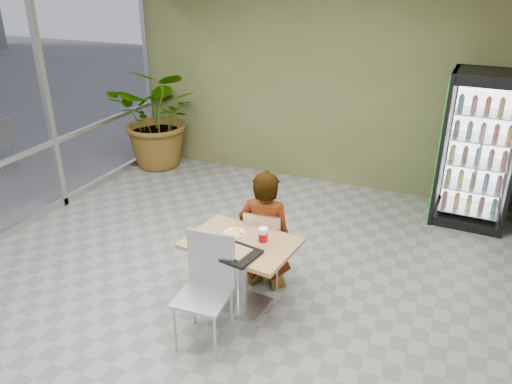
# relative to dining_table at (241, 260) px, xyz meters

# --- Properties ---
(ground) EXTENTS (7.00, 7.00, 0.00)m
(ground) POSITION_rel_dining_table_xyz_m (-0.35, -0.04, -0.54)
(ground) COLOR gray
(ground) RESTS_ON ground
(room_envelope) EXTENTS (6.00, 7.00, 3.20)m
(room_envelope) POSITION_rel_dining_table_xyz_m (-0.35, -0.04, 1.06)
(room_envelope) COLOR silver
(room_envelope) RESTS_ON ground
(dining_table) EXTENTS (1.11, 0.84, 0.75)m
(dining_table) POSITION_rel_dining_table_xyz_m (0.00, 0.00, 0.00)
(dining_table) COLOR #9D7043
(dining_table) RESTS_ON ground
(chair_far) EXTENTS (0.42, 0.43, 0.88)m
(chair_far) POSITION_rel_dining_table_xyz_m (0.06, 0.44, -0.02)
(chair_far) COLOR #B3B6B8
(chair_far) RESTS_ON ground
(chair_near) EXTENTS (0.49, 0.49, 1.03)m
(chair_near) POSITION_rel_dining_table_xyz_m (-0.10, -0.51, 0.06)
(chair_near) COLOR #B3B6B8
(chair_near) RESTS_ON ground
(seated_woman) EXTENTS (0.62, 0.43, 1.61)m
(seated_woman) POSITION_rel_dining_table_xyz_m (0.06, 0.48, -0.03)
(seated_woman) COLOR black
(seated_woman) RESTS_ON ground
(pizza_plate) EXTENTS (0.26, 0.21, 0.03)m
(pizza_plate) POSITION_rel_dining_table_xyz_m (-0.13, 0.11, 0.23)
(pizza_plate) COLOR white
(pizza_plate) RESTS_ON dining_table
(soda_cup) EXTENTS (0.09, 0.09, 0.17)m
(soda_cup) POSITION_rel_dining_table_xyz_m (0.22, 0.04, 0.29)
(soda_cup) COLOR white
(soda_cup) RESTS_ON dining_table
(napkin_stack) EXTENTS (0.16, 0.16, 0.02)m
(napkin_stack) POSITION_rel_dining_table_xyz_m (-0.29, -0.17, 0.22)
(napkin_stack) COLOR white
(napkin_stack) RESTS_ON dining_table
(cafeteria_tray) EXTENTS (0.55, 0.44, 0.03)m
(cafeteria_tray) POSITION_rel_dining_table_xyz_m (0.01, -0.24, 0.23)
(cafeteria_tray) COLOR black
(cafeteria_tray) RESTS_ON dining_table
(beverage_fridge) EXTENTS (0.94, 0.74, 2.01)m
(beverage_fridge) POSITION_rel_dining_table_xyz_m (2.02, 2.90, 0.47)
(beverage_fridge) COLOR black
(beverage_fridge) RESTS_ON ground
(potted_plant) EXTENTS (1.73, 1.56, 1.71)m
(potted_plant) POSITION_rel_dining_table_xyz_m (-2.90, 3.04, 0.32)
(potted_plant) COLOR #2C6227
(potted_plant) RESTS_ON ground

